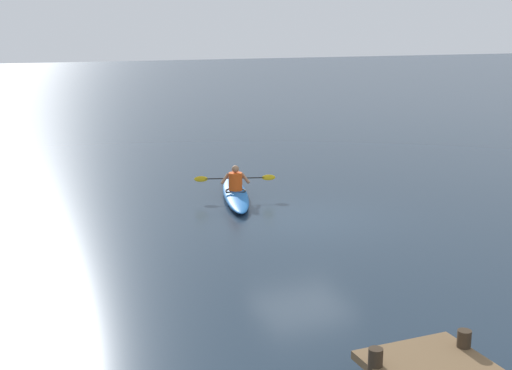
% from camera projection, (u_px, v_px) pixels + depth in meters
% --- Properties ---
extents(ground_plane, '(160.00, 160.00, 0.00)m').
position_uv_depth(ground_plane, '(303.00, 220.00, 17.63)').
color(ground_plane, '#1E2D3D').
extents(kayak, '(1.86, 4.31, 0.25)m').
position_uv_depth(kayak, '(235.00, 194.00, 19.84)').
color(kayak, '#1959A5').
rests_on(kayak, ground).
extents(kayaker, '(2.30, 0.74, 0.73)m').
position_uv_depth(kayaker, '(235.00, 180.00, 19.71)').
color(kayaker, '#E04C14').
rests_on(kayaker, kayak).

